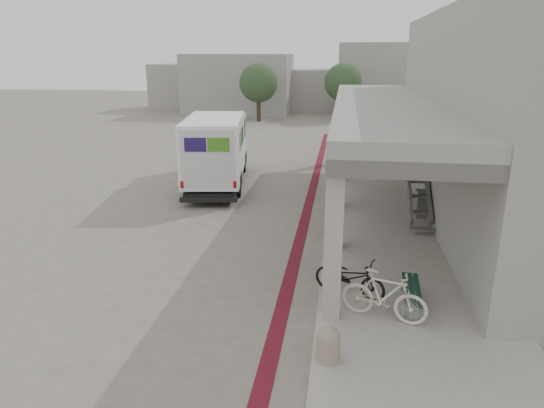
% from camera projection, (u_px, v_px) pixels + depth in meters
% --- Properties ---
extents(ground, '(120.00, 120.00, 0.00)m').
position_uv_depth(ground, '(262.00, 252.00, 14.22)').
color(ground, '#6A655B').
rests_on(ground, ground).
extents(bike_lane_stripe, '(0.35, 40.00, 0.01)m').
position_uv_depth(bike_lane_stripe, '(302.00, 230.00, 15.97)').
color(bike_lane_stripe, '#5C121D').
rests_on(bike_lane_stripe, ground).
extents(sidewalk, '(4.40, 28.00, 0.12)m').
position_uv_depth(sidewalk, '(402.00, 258.00, 13.64)').
color(sidewalk, gray).
rests_on(sidewalk, ground).
extents(transit_building, '(7.60, 17.00, 7.00)m').
position_uv_depth(transit_building, '(481.00, 120.00, 16.50)').
color(transit_building, gray).
rests_on(transit_building, ground).
extents(distant_backdrop, '(28.00, 10.00, 6.50)m').
position_uv_depth(distant_backdrop, '(294.00, 84.00, 47.69)').
color(distant_backdrop, gray).
rests_on(distant_backdrop, ground).
extents(tree_left, '(3.20, 3.20, 4.80)m').
position_uv_depth(tree_left, '(258.00, 83.00, 40.41)').
color(tree_left, '#38281C').
rests_on(tree_left, ground).
extents(tree_mid, '(3.20, 3.20, 4.80)m').
position_uv_depth(tree_mid, '(343.00, 82.00, 41.32)').
color(tree_mid, '#38281C').
rests_on(tree_mid, ground).
extents(tree_right, '(3.20, 3.20, 4.80)m').
position_uv_depth(tree_right, '(443.00, 84.00, 39.26)').
color(tree_right, '#38281C').
rests_on(tree_right, ground).
extents(fedex_truck, '(3.24, 7.41, 3.06)m').
position_uv_depth(fedex_truck, '(217.00, 148.00, 21.06)').
color(fedex_truck, black).
rests_on(fedex_truck, ground).
extents(bench, '(0.47, 1.73, 0.40)m').
position_uv_depth(bench, '(411.00, 293.00, 10.94)').
color(bench, gray).
rests_on(bench, sidewalk).
extents(bollard_near, '(0.45, 0.45, 0.68)m').
position_uv_depth(bollard_near, '(328.00, 343.00, 8.96)').
color(bollard_near, gray).
rests_on(bollard_near, sidewalk).
extents(bollard_far, '(0.43, 0.43, 0.65)m').
position_uv_depth(bollard_far, '(333.00, 265.00, 12.28)').
color(bollard_far, gray).
rests_on(bollard_far, sidewalk).
extents(utility_cabinet, '(0.47, 0.60, 0.94)m').
position_uv_depth(utility_cabinet, '(421.00, 204.00, 16.83)').
color(utility_cabinet, slate).
rests_on(utility_cabinet, sidewalk).
extents(bicycle_black, '(1.86, 1.26, 0.92)m').
position_uv_depth(bicycle_black, '(350.00, 277.00, 11.34)').
color(bicycle_black, black).
rests_on(bicycle_black, sidewalk).
extents(bicycle_cream, '(1.93, 1.06, 1.11)m').
position_uv_depth(bicycle_cream, '(384.00, 296.00, 10.27)').
color(bicycle_cream, beige).
rests_on(bicycle_cream, sidewalk).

